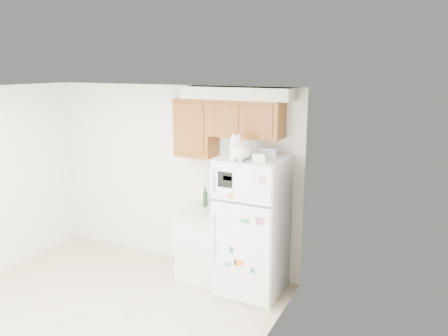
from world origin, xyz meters
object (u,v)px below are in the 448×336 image
Objects in this scene: bottle_green at (205,196)px; bottle_amber at (219,199)px; cat at (241,149)px; refrigerator at (252,226)px; storage_box_front at (260,157)px; storage_box_back at (269,152)px; base_counter at (205,244)px.

bottle_green is 0.21m from bottle_amber.
bottle_green is at bearing 149.23° from cat.
refrigerator is 11.33× the size of storage_box_front.
refrigerator reaches higher than bottle_amber.
storage_box_back reaches higher than bottle_amber.
cat is 1.00m from bottle_amber.
base_counter is 1.51m from cat.
storage_box_back is 0.99m from bottle_amber.
bottle_green is at bearing 163.07° from refrigerator.
refrigerator is at bearing -16.93° from bottle_green.
storage_box_front is at bearing 3.14° from cat.
cat is at bearing -39.60° from bottle_amber.
storage_box_front is (0.02, -0.33, -0.01)m from storage_box_back.
bottle_amber is (0.21, -0.01, -0.01)m from bottle_green.
cat is 0.24m from storage_box_front.
storage_box_back is at bearing 87.96° from storage_box_front.
cat is (0.61, -0.25, 1.36)m from base_counter.
storage_box_back is 0.65× the size of bottle_green.
base_counter is 1.53m from storage_box_back.
bottle_amber is (0.13, 0.15, 0.59)m from base_counter.
base_counter is 1.97× the size of cat.
refrigerator is 6.16× the size of bottle_green.
base_counter is at bearing 157.70° from cat.
bottle_amber is at bearing -2.89° from bottle_green.
bottle_amber is (-0.48, 0.40, -0.77)m from cat.
bottle_green is (-0.92, 0.40, -0.69)m from storage_box_front.
refrigerator is at bearing 65.25° from cat.
cat is at bearing -114.75° from refrigerator.
bottle_amber is (-0.69, 0.05, -0.70)m from storage_box_back.
storage_box_front is (0.23, 0.01, -0.08)m from cat.
storage_box_front is 0.58× the size of bottle_amber.
bottle_green is at bearing 151.20° from storage_box_front.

